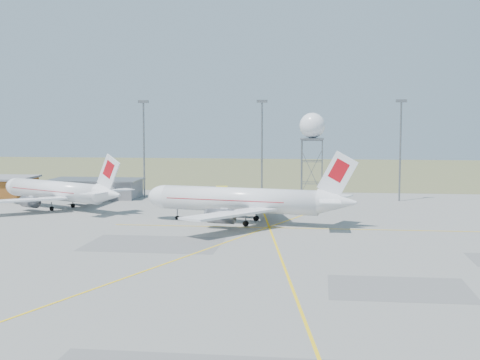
# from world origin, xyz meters

# --- Properties ---
(ground) EXTENTS (400.00, 400.00, 0.00)m
(ground) POSITION_xyz_m (0.00, 0.00, 0.00)
(ground) COLOR gray
(ground) RESTS_ON ground
(grass_strip) EXTENTS (400.00, 120.00, 0.03)m
(grass_strip) POSITION_xyz_m (0.00, 140.00, 0.01)
(grass_strip) COLOR #506135
(grass_strip) RESTS_ON ground
(building_grey) EXTENTS (19.00, 10.00, 3.90)m
(building_grey) POSITION_xyz_m (-45.00, 64.00, 1.97)
(building_grey) COLOR gray
(building_grey) RESTS_ON ground
(mast_a) EXTENTS (2.20, 0.50, 20.50)m
(mast_a) POSITION_xyz_m (-35.00, 66.00, 12.07)
(mast_a) COLOR slate
(mast_a) RESTS_ON ground
(mast_b) EXTENTS (2.20, 0.50, 20.50)m
(mast_b) POSITION_xyz_m (-10.00, 66.00, 12.07)
(mast_b) COLOR slate
(mast_b) RESTS_ON ground
(mast_c) EXTENTS (2.20, 0.50, 20.50)m
(mast_c) POSITION_xyz_m (18.00, 66.00, 12.07)
(mast_c) COLOR slate
(mast_c) RESTS_ON ground
(airliner_main) EXTENTS (34.80, 33.32, 11.90)m
(airliner_main) POSITION_xyz_m (-10.19, 33.87, 3.65)
(airliner_main) COLOR white
(airliner_main) RESTS_ON ground
(airliner_far) EXTENTS (29.16, 26.92, 10.64)m
(airliner_far) POSITION_xyz_m (-46.34, 46.76, 3.26)
(airliner_far) COLOR white
(airliner_far) RESTS_ON ground
(radar_tower) EXTENTS (4.92, 4.92, 17.80)m
(radar_tower) POSITION_xyz_m (0.40, 58.47, 9.99)
(radar_tower) COLOR slate
(radar_tower) RESTS_ON ground
(fire_truck) EXTENTS (8.78, 4.49, 3.37)m
(fire_truck) POSITION_xyz_m (-19.90, 57.35, 1.62)
(fire_truck) COLOR yellow
(fire_truck) RESTS_ON ground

